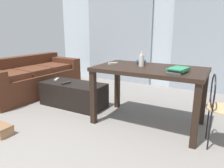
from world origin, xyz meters
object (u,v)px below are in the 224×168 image
at_px(bowl, 141,61).
at_px(couch, 31,79).
at_px(wire_chair, 218,102).
at_px(tv_remote_secondary, 66,83).
at_px(book_stack, 178,70).
at_px(craft_table, 149,75).
at_px(coffee_table, 74,94).
at_px(tv_remote_on_table, 113,63).
at_px(bottle_near, 141,60).
at_px(tv_remote_primary, 57,79).

bearing_deg(bowl, couch, -179.31).
height_order(couch, wire_chair, wire_chair).
distance_m(bowl, tv_remote_secondary, 1.29).
height_order(bowl, book_stack, bowl).
relative_size(craft_table, book_stack, 4.66).
xyz_separation_m(coffee_table, tv_remote_on_table, (0.78, -0.05, 0.60)).
bearing_deg(coffee_table, craft_table, -2.55).
xyz_separation_m(coffee_table, wire_chair, (2.18, -0.24, 0.31)).
xyz_separation_m(coffee_table, craft_table, (1.33, -0.06, 0.48)).
xyz_separation_m(bowl, tv_remote_on_table, (-0.34, -0.21, -0.03)).
distance_m(coffee_table, tv_remote_on_table, 0.99).
distance_m(couch, craft_table, 2.54).
xyz_separation_m(craft_table, wire_chair, (0.85, -0.18, -0.17)).
bearing_deg(bowl, tv_remote_secondary, -168.05).
xyz_separation_m(couch, bottle_near, (2.37, -0.15, 0.56)).
distance_m(bottle_near, tv_remote_secondary, 1.35).
height_order(wire_chair, bowl, bowl).
height_order(bottle_near, book_stack, bottle_near).
relative_size(coffee_table, tv_remote_secondary, 6.42).
xyz_separation_m(couch, craft_table, (2.50, -0.19, 0.38)).
relative_size(book_stack, tv_remote_on_table, 2.13).
bearing_deg(wire_chair, tv_remote_primary, 173.76).
relative_size(bottle_near, bowl, 1.36).
bearing_deg(tv_remote_secondary, coffee_table, 66.47).
bearing_deg(craft_table, tv_remote_secondary, -178.59).
bearing_deg(couch, bowl, 0.69).
distance_m(wire_chair, bottle_near, 1.06).
relative_size(wire_chair, book_stack, 2.70).
height_order(craft_table, book_stack, book_stack).
bearing_deg(book_stack, tv_remote_primary, 173.90).
xyz_separation_m(wire_chair, book_stack, (-0.46, 0.06, 0.30)).
xyz_separation_m(craft_table, bottle_near, (-0.13, 0.04, 0.18)).
height_order(couch, book_stack, book_stack).
bearing_deg(bowl, tv_remote_on_table, -148.17).
distance_m(couch, bottle_near, 2.44).
bearing_deg(craft_table, tv_remote_primary, 176.79).
bearing_deg(wire_chair, couch, 173.61).
xyz_separation_m(craft_table, tv_remote_primary, (-1.73, 0.10, -0.27)).
distance_m(craft_table, wire_chair, 0.88).
distance_m(wire_chair, bowl, 1.17).
relative_size(couch, tv_remote_secondary, 11.41).
bearing_deg(wire_chair, craft_table, 167.71).
bearing_deg(wire_chair, coffee_table, 173.62).
height_order(craft_table, tv_remote_on_table, tv_remote_on_table).
height_order(wire_chair, bottle_near, bottle_near).
height_order(coffee_table, tv_remote_primary, tv_remote_primary).
distance_m(book_stack, tv_remote_primary, 2.16).
bearing_deg(couch, tv_remote_primary, -6.88).
bearing_deg(tv_remote_secondary, tv_remote_on_table, 15.48).
xyz_separation_m(couch, coffee_table, (1.17, -0.13, -0.10)).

